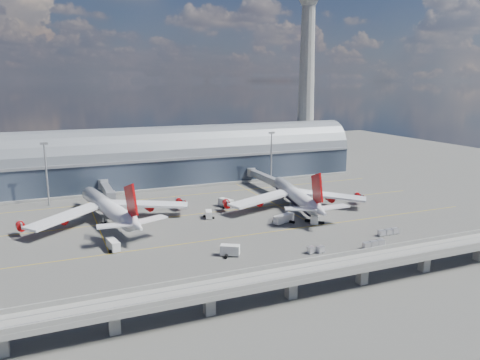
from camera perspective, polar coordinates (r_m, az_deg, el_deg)
name	(u,v)px	position (r m, az deg, el deg)	size (l,w,h in m)	color
ground	(212,230)	(159.23, -3.47, -6.05)	(500.00, 500.00, 0.00)	#474744
taxi_lines	(192,213)	(179.34, -5.84, -4.02)	(200.00, 80.12, 0.01)	gold
terminal	(157,161)	(229.66, -10.03, 2.30)	(200.00, 30.00, 28.00)	#202835
control_tower	(307,77)	(263.22, 8.13, 12.38)	(19.00, 19.00, 103.00)	gray
guideway	(291,276)	(110.29, 6.28, -11.57)	(220.00, 8.50, 7.20)	gray
floodlight_mast_left	(46,172)	(201.11, -22.53, 0.86)	(3.00, 0.70, 25.70)	gray
floodlight_mast_right	(271,157)	(224.61, 3.84, 2.83)	(3.00, 0.70, 25.70)	gray
airliner_left	(109,208)	(170.81, -15.66, -3.32)	(59.72, 62.86, 19.20)	white
airliner_right	(296,196)	(184.66, 6.85, -1.97)	(57.54, 60.22, 19.21)	white
jet_bridge_left	(106,189)	(202.20, -15.97, -1.08)	(4.40, 28.00, 7.25)	gray
jet_bridge_right	(262,177)	(219.87, 2.72, 0.41)	(4.40, 32.00, 7.25)	gray
service_truck_0	(113,245)	(145.20, -15.22, -7.62)	(3.42, 7.57, 3.02)	silver
service_truck_1	(230,250)	(135.67, -1.23, -8.57)	(6.01, 4.97, 3.19)	silver
service_truck_2	(284,219)	(166.28, 5.34, -4.72)	(8.79, 5.25, 3.07)	silver
service_truck_3	(315,218)	(167.70, 9.09, -4.64)	(6.03, 7.15, 3.31)	silver
service_truck_4	(209,214)	(171.94, -3.83, -4.20)	(3.45, 5.19, 2.77)	silver
service_truck_5	(226,203)	(186.63, -1.73, -2.80)	(4.80, 7.17, 3.23)	silver
cargo_train_0	(316,250)	(139.67, 9.23, -8.40)	(5.69, 2.93, 1.85)	gray
cargo_train_1	(374,244)	(148.07, 16.00, -7.52)	(8.42, 2.47, 1.86)	gray
cargo_train_2	(388,232)	(160.79, 17.62, -6.08)	(8.02, 1.70, 1.79)	gray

